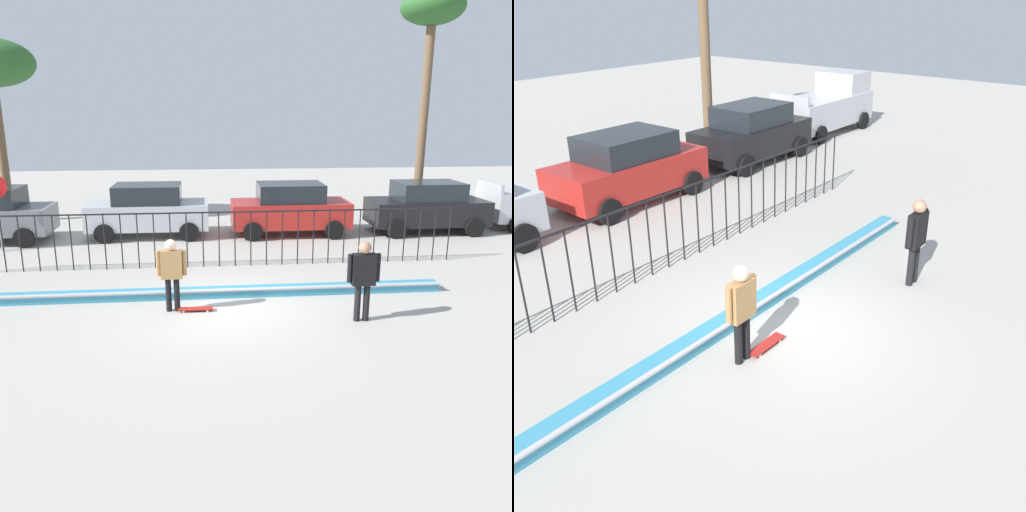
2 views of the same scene
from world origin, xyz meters
TOP-DOWN VIEW (x-y plane):
  - ground_plane at (0.00, 0.00)m, footprint 60.00×60.00m
  - bowl_coping_ledge at (0.00, 0.83)m, footprint 11.00×0.40m
  - perimeter_fence at (0.00, 3.44)m, footprint 14.04×0.04m
  - skateboarder at (-1.16, 0.00)m, footprint 0.68×0.26m
  - skateboard at (-0.65, -0.09)m, footprint 0.80×0.20m
  - camera_operator at (2.97, -0.98)m, footprint 0.72×0.27m
  - parked_car_silver at (-2.43, 7.53)m, footprint 4.30×2.12m
  - parked_car_red at (2.72, 7.34)m, footprint 4.30×2.12m
  - parked_car_black at (7.90, 7.22)m, footprint 4.30×2.12m
  - palm_tree_tall at (8.63, 9.92)m, footprint 2.48×2.48m

SIDE VIEW (x-z plane):
  - ground_plane at x=0.00m, z-range 0.00..0.00m
  - skateboard at x=-0.65m, z-range 0.02..0.10m
  - bowl_coping_ledge at x=0.00m, z-range -0.01..0.25m
  - parked_car_silver at x=-2.43m, z-range 0.02..1.92m
  - parked_car_red at x=2.72m, z-range 0.02..1.92m
  - parked_car_black at x=7.90m, z-range 0.02..1.92m
  - skateboarder at x=-1.16m, z-range 0.17..1.86m
  - perimeter_fence at x=0.00m, z-range 0.20..1.84m
  - camera_operator at x=2.97m, z-range 0.18..1.96m
  - palm_tree_tall at x=8.63m, z-range 3.36..12.39m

